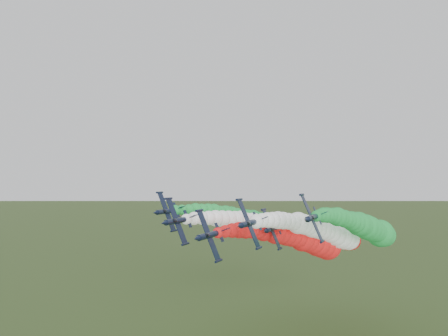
{
  "coord_description": "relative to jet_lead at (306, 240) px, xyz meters",
  "views": [
    {
      "loc": [
        34.62,
        -75.57,
        48.84
      ],
      "look_at": [
        -1.71,
        7.6,
        51.26
      ],
      "focal_mm": 35.0,
      "sensor_mm": 36.0,
      "label": 1
    }
  ],
  "objects": [
    {
      "name": "jet_lead",
      "position": [
        0.0,
        0.0,
        0.0
      ],
      "size": [
        15.53,
        79.07,
        20.01
      ],
      "rotation": [
        0.0,
        1.16,
        0.0
      ],
      "color": "black",
      "rests_on": "ground"
    },
    {
      "name": "jet_inner_left",
      "position": [
        -9.9,
        0.81,
        2.64
      ],
      "size": [
        14.7,
        78.23,
        19.18
      ],
      "rotation": [
        0.0,
        1.16,
        0.0
      ],
      "color": "black",
      "rests_on": "ground"
    },
    {
      "name": "jet_inner_right",
      "position": [
        5.35,
        2.59,
        2.44
      ],
      "size": [
        14.7,
        78.24,
        19.18
      ],
      "rotation": [
        0.0,
        1.16,
        0.0
      ],
      "color": "black",
      "rests_on": "ground"
    },
    {
      "name": "jet_outer_left",
      "position": [
        -19.54,
        15.26,
        3.01
      ],
      "size": [
        15.1,
        78.64,
        19.58
      ],
      "rotation": [
        0.0,
        1.16,
        0.0
      ],
      "color": "black",
      "rests_on": "ground"
    },
    {
      "name": "jet_outer_right",
      "position": [
        15.82,
        10.94,
        3.07
      ],
      "size": [
        14.93,
        78.47,
        19.41
      ],
      "rotation": [
        0.0,
        1.16,
        0.0
      ],
      "color": "black",
      "rests_on": "ground"
    },
    {
      "name": "jet_trail",
      "position": [
        3.75,
        24.36,
        -1.07
      ],
      "size": [
        14.65,
        78.19,
        19.13
      ],
      "rotation": [
        0.0,
        1.16,
        0.0
      ],
      "color": "black",
      "rests_on": "ground"
    }
  ]
}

